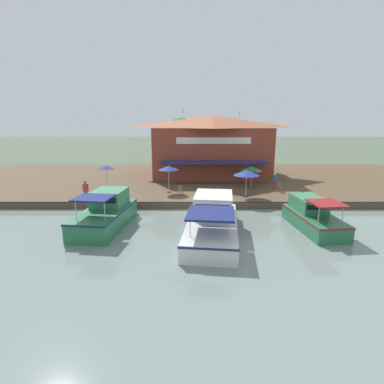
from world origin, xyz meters
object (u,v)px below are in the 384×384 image
object	(u,v)px
patio_umbrella_by_entrance	(106,167)
cafe_chair_back_row_seat	(303,193)
cafe_chair_facing_river	(280,187)
tree_behind_restaurant	(180,136)
cafe_chair_under_first_umbrella	(180,190)
person_mid_patio	(275,179)
motorboat_far_downstream	(109,212)
person_near_entrance	(86,188)
motorboat_fourth_along	(213,219)
motorboat_mid_row	(309,215)
patio_umbrella_mid_patio_right	(247,173)
patio_umbrella_far_corner	(169,168)
waterfront_restaurant	(211,145)
patio_umbrella_near_quay_edge	(252,169)

from	to	relation	value
patio_umbrella_by_entrance	cafe_chair_back_row_seat	distance (m)	18.72
cafe_chair_facing_river	tree_behind_restaurant	xyz separation A→B (m)	(-12.49, -10.06, 4.20)
cafe_chair_facing_river	cafe_chair_under_first_umbrella	world-z (taller)	same
person_mid_patio	motorboat_far_downstream	distance (m)	16.73
cafe_chair_facing_river	cafe_chair_back_row_seat	bearing A→B (deg)	27.87
person_near_entrance	tree_behind_restaurant	bearing A→B (deg)	155.07
cafe_chair_back_row_seat	person_near_entrance	world-z (taller)	person_near_entrance
motorboat_far_downstream	motorboat_fourth_along	size ratio (longest dim) A/B	0.77
person_mid_patio	tree_behind_restaurant	distance (m)	15.29
cafe_chair_back_row_seat	tree_behind_restaurant	bearing A→B (deg)	-142.77
cafe_chair_under_first_umbrella	motorboat_mid_row	bearing A→B (deg)	53.93
patio_umbrella_by_entrance	patio_umbrella_mid_patio_right	world-z (taller)	patio_umbrella_mid_patio_right
cafe_chair_under_first_umbrella	person_mid_patio	size ratio (longest dim) A/B	0.53
patio_umbrella_far_corner	cafe_chair_under_first_umbrella	distance (m)	2.41
cafe_chair_under_first_umbrella	cafe_chair_back_row_seat	bearing A→B (deg)	83.01
tree_behind_restaurant	waterfront_restaurant	bearing A→B (deg)	51.52
cafe_chair_back_row_seat	motorboat_far_downstream	world-z (taller)	motorboat_far_downstream
patio_umbrella_mid_patio_right	person_near_entrance	distance (m)	13.89
patio_umbrella_far_corner	cafe_chair_back_row_seat	distance (m)	12.25
waterfront_restaurant	patio_umbrella_far_corner	size ratio (longest dim) A/B	5.50
person_mid_patio	motorboat_far_downstream	xyz separation A→B (m)	(9.00, -14.09, -0.62)
patio_umbrella_by_entrance	motorboat_fourth_along	distance (m)	14.54
cafe_chair_back_row_seat	motorboat_far_downstream	xyz separation A→B (m)	(5.10, -15.56, -0.11)
patio_umbrella_far_corner	patio_umbrella_by_entrance	size ratio (longest dim) A/B	1.09
cafe_chair_facing_river	motorboat_far_downstream	distance (m)	16.14
cafe_chair_back_row_seat	motorboat_fourth_along	world-z (taller)	motorboat_fourth_along
waterfront_restaurant	patio_umbrella_near_quay_edge	bearing A→B (deg)	25.93
waterfront_restaurant	patio_umbrella_mid_patio_right	distance (m)	11.53
cafe_chair_back_row_seat	patio_umbrella_far_corner	bearing A→B (deg)	-101.20
patio_umbrella_near_quay_edge	motorboat_mid_row	world-z (taller)	patio_umbrella_near_quay_edge
cafe_chair_back_row_seat	motorboat_far_downstream	bearing A→B (deg)	-71.84
cafe_chair_facing_river	motorboat_mid_row	bearing A→B (deg)	-1.35
cafe_chair_under_first_umbrella	motorboat_far_downstream	size ratio (longest dim) A/B	0.11
patio_umbrella_by_entrance	motorboat_fourth_along	world-z (taller)	patio_umbrella_by_entrance
tree_behind_restaurant	person_near_entrance	bearing A→B (deg)	-24.93
waterfront_restaurant	patio_umbrella_far_corner	xyz separation A→B (m)	(9.43, -4.50, -1.35)
patio_umbrella_far_corner	person_mid_patio	distance (m)	10.61
cafe_chair_back_row_seat	motorboat_fourth_along	distance (m)	10.54
patio_umbrella_far_corner	person_near_entrance	world-z (taller)	patio_umbrella_far_corner
tree_behind_restaurant	person_mid_patio	bearing A→B (deg)	41.81
cafe_chair_under_first_umbrella	person_near_entrance	size ratio (longest dim) A/B	0.49
patio_umbrella_near_quay_edge	cafe_chair_back_row_seat	distance (m)	5.86
patio_umbrella_by_entrance	tree_behind_restaurant	xyz separation A→B (m)	(-11.01, 6.85, 2.53)
waterfront_restaurant	tree_behind_restaurant	bearing A→B (deg)	-128.48
person_near_entrance	tree_behind_restaurant	xyz separation A→B (m)	(-15.71, 7.30, 3.58)
cafe_chair_facing_river	motorboat_far_downstream	xyz separation A→B (m)	(7.57, -14.26, -0.11)
patio_umbrella_by_entrance	person_mid_patio	distance (m)	16.79
motorboat_mid_row	waterfront_restaurant	bearing A→B (deg)	-161.11
person_mid_patio	cafe_chair_back_row_seat	bearing A→B (deg)	20.69
patio_umbrella_mid_patio_right	motorboat_fourth_along	bearing A→B (deg)	-25.39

